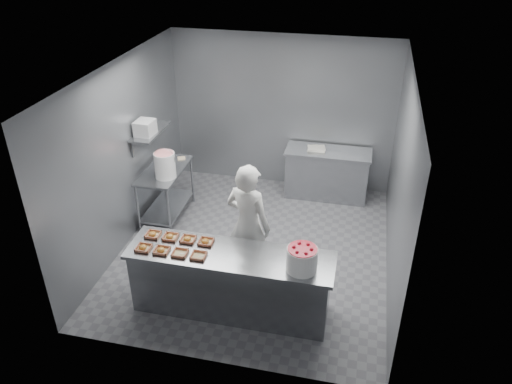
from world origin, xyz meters
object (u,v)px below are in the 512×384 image
at_px(tray_7, 206,242).
at_px(glaze_bucket, 165,165).
at_px(service_counter, 231,282).
at_px(tray_3, 199,256).
at_px(tray_5, 170,237).
at_px(tray_0, 143,248).
at_px(tray_6, 188,239).
at_px(prep_table, 166,186).
at_px(tray_1, 161,250).
at_px(appliance, 145,128).
at_px(back_counter, 327,173).
at_px(strawberry_tub, 302,258).
at_px(tray_2, 180,253).
at_px(tray_4, 153,234).
at_px(worker, 248,225).

bearing_deg(tray_7, glaze_bucket, 126.45).
distance_m(service_counter, tray_3, 0.61).
relative_size(tray_5, glaze_bucket, 0.37).
xyz_separation_m(tray_3, glaze_bucket, (-1.16, 1.87, 0.20)).
distance_m(tray_0, tray_5, 0.38).
xyz_separation_m(tray_6, tray_7, (0.24, 0.00, 0.00)).
height_order(prep_table, tray_1, tray_1).
distance_m(tray_5, appliance, 2.06).
distance_m(tray_3, tray_5, 0.57).
xyz_separation_m(tray_7, glaze_bucket, (-1.16, 1.57, 0.19)).
bearing_deg(back_counter, tray_7, -112.11).
relative_size(prep_table, tray_3, 6.40).
xyz_separation_m(tray_7, strawberry_tub, (1.26, -0.26, 0.14)).
bearing_deg(tray_6, prep_table, 120.25).
bearing_deg(service_counter, tray_2, -166.01).
bearing_deg(tray_7, tray_5, 180.00).
xyz_separation_m(tray_4, tray_5, (0.24, 0.00, 0.00)).
relative_size(tray_3, appliance, 0.62).
xyz_separation_m(service_counter, tray_5, (-0.84, 0.15, 0.47)).
xyz_separation_m(tray_0, tray_1, (0.24, 0.00, 0.00)).
relative_size(prep_table, tray_5, 6.40).
xyz_separation_m(tray_2, strawberry_tub, (1.50, 0.04, 0.14)).
xyz_separation_m(tray_2, tray_5, (-0.24, 0.30, 0.00)).
bearing_deg(tray_1, tray_2, 0.00).
bearing_deg(glaze_bucket, tray_3, -58.09).
distance_m(back_counter, tray_5, 3.59).
bearing_deg(strawberry_tub, tray_1, -178.65).
height_order(tray_4, strawberry_tub, strawberry_tub).
bearing_deg(tray_6, service_counter, -13.93).
height_order(back_counter, tray_7, tray_7).
distance_m(back_counter, tray_2, 3.74).
height_order(tray_4, appliance, appliance).
distance_m(worker, strawberry_tub, 1.15).
height_order(tray_1, tray_7, same).
height_order(service_counter, strawberry_tub, strawberry_tub).
xyz_separation_m(tray_7, appliance, (-1.46, 1.64, 0.76)).
bearing_deg(strawberry_tub, prep_table, 141.16).
height_order(prep_table, glaze_bucket, glaze_bucket).
height_order(tray_3, tray_7, tray_7).
height_order(back_counter, tray_0, tray_0).
bearing_deg(tray_3, appliance, 127.00).
xyz_separation_m(tray_1, worker, (0.91, 0.81, -0.02)).
bearing_deg(worker, tray_2, 68.78).
distance_m(tray_2, tray_4, 0.57).
xyz_separation_m(worker, strawberry_tub, (0.83, -0.77, 0.16)).
relative_size(tray_4, worker, 0.10).
relative_size(tray_1, tray_3, 1.00).
relative_size(service_counter, tray_1, 13.88).
distance_m(tray_2, tray_5, 0.38).
bearing_deg(tray_3, tray_6, 129.26).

